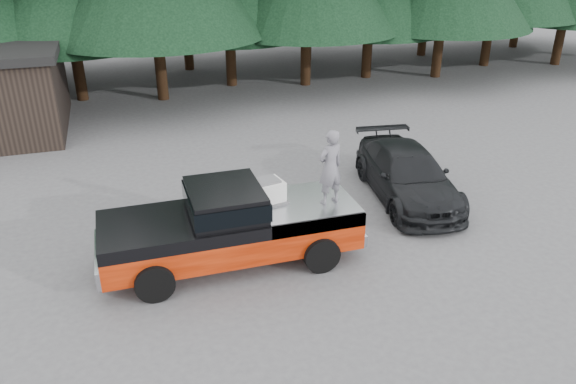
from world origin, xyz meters
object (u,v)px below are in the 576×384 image
object	(u,v)px
man_on_bed	(330,167)
pickup_truck	(231,237)
air_compressor	(267,192)
parked_car	(407,175)

from	to	relation	value
man_on_bed	pickup_truck	bearing A→B (deg)	-22.58
pickup_truck	air_compressor	distance (m)	1.31
air_compressor	parked_car	size ratio (longest dim) A/B	0.15
pickup_truck	air_compressor	xyz separation A→B (m)	(0.91, 0.19, 0.92)
parked_car	man_on_bed	bearing A→B (deg)	-139.39
pickup_truck	man_on_bed	world-z (taller)	man_on_bed
man_on_bed	air_compressor	bearing A→B (deg)	-34.09
pickup_truck	parked_car	size ratio (longest dim) A/B	1.22
air_compressor	parked_car	distance (m)	4.99
parked_car	air_compressor	bearing A→B (deg)	-152.63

